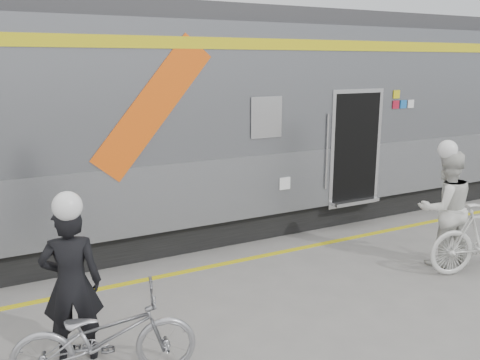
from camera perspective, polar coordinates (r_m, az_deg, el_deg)
ground at (r=6.73m, az=8.73°, el=-15.10°), size 90.00×90.00×0.00m
train at (r=9.93m, az=-2.50°, el=6.68°), size 24.00×3.17×4.10m
safety_strip at (r=8.38m, az=-0.16°, el=-9.05°), size 24.00×0.12×0.01m
man at (r=5.78m, az=-18.40°, el=-11.01°), size 0.72×0.56×1.74m
bicycle_left at (r=5.50m, az=-14.91°, el=-16.63°), size 1.92×1.06×0.96m
woman at (r=8.61m, az=22.03°, el=-2.98°), size 1.05×0.92×1.84m
helmet_man at (r=5.45m, az=-19.17°, el=-1.17°), size 0.30×0.30×0.30m
helmet_woman at (r=8.39m, az=22.65°, el=4.05°), size 0.29×0.29×0.29m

